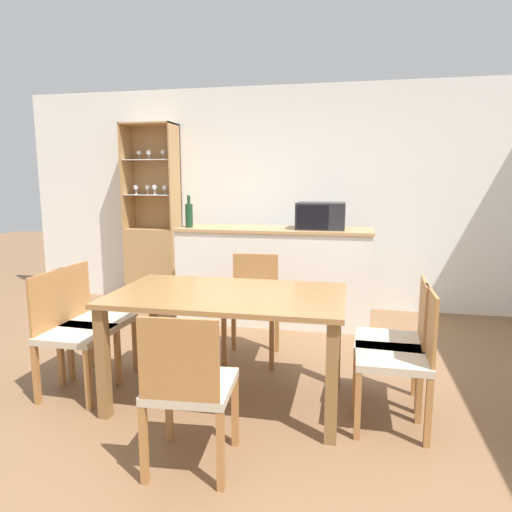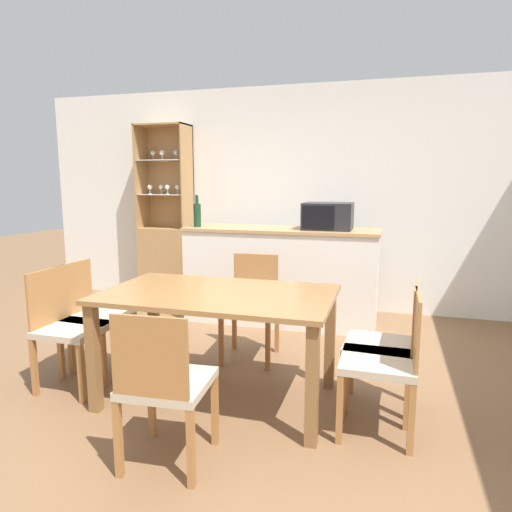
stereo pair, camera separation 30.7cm
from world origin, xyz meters
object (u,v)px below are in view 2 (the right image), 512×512
dining_chair_side_right_near (385,361)px  wine_bottle (197,214)px  display_cabinet (167,249)px  dining_table (218,307)px  dining_chair_side_left_far (92,317)px  dining_chair_head_near (165,385)px  dining_chair_side_left_near (69,327)px  dining_chair_head_far (251,306)px  dining_chair_side_right_far (386,345)px  microwave (328,216)px

dining_chair_side_right_near → wine_bottle: size_ratio=2.58×
display_cabinet → wine_bottle: size_ratio=6.41×
dining_table → dining_chair_side_left_far: size_ratio=1.78×
wine_bottle → display_cabinet: bearing=138.1°
dining_chair_side_right_near → dining_table: bearing=83.1°
display_cabinet → dining_chair_side_left_far: (0.47, -2.17, -0.19)m
dining_chair_head_near → dining_chair_side_left_near: 1.27m
display_cabinet → dining_chair_head_far: bearing=-44.3°
dining_table → dining_chair_head_near: bearing=-89.8°
dining_chair_side_right_far → dining_chair_head_near: bearing=133.4°
display_cabinet → microwave: bearing=-13.1°
dining_chair_side_left_near → dining_chair_side_right_near: same height
dining_chair_head_near → dining_chair_side_right_near: size_ratio=1.00×
display_cabinet → dining_table: (1.57, -2.31, 0.01)m
dining_chair_side_right_near → dining_chair_head_far: bearing=50.3°
dining_table → dining_chair_head_far: bearing=90.2°
dining_chair_head_near → microwave: microwave is taller
dining_chair_side_left_near → dining_chair_side_right_far: 2.20m
dining_chair_side_left_far → dining_chair_head_far: same height
dining_chair_side_left_far → dining_chair_side_right_far: bearing=93.2°
dining_chair_side_right_far → wine_bottle: bearing=55.1°
dining_chair_head_far → wine_bottle: 1.43m
display_cabinet → dining_chair_head_near: size_ratio=2.48×
dining_chair_side_left_far → dining_chair_side_right_far: size_ratio=1.00×
display_cabinet → dining_chair_side_left_near: bearing=-79.1°
dining_chair_head_near → dining_chair_head_far: size_ratio=1.00×
dining_chair_side_left_far → display_cabinet: bearing=-164.4°
display_cabinet → dining_chair_head_near: (1.57, -3.09, -0.19)m
dining_table → microwave: size_ratio=3.16×
dining_chair_side_right_far → microwave: 1.93m
microwave → wine_bottle: bearing=-174.0°
dining_chair_side_left_near → wine_bottle: 1.96m
dining_table → dining_chair_head_near: dining_chair_head_near is taller
display_cabinet → dining_table: 2.79m
dining_chair_side_right_near → dining_chair_head_far: size_ratio=1.00×
dining_chair_head_near → microwave: bearing=75.6°
microwave → wine_bottle: 1.37m
dining_table → dining_chair_head_far: size_ratio=1.78×
dining_chair_side_left_near → wine_bottle: size_ratio=2.58×
dining_chair_side_left_near → wine_bottle: wine_bottle is taller
display_cabinet → dining_chair_head_far: display_cabinet is taller
dining_table → dining_chair_head_near: (0.00, -0.78, -0.20)m
display_cabinet → dining_table: bearing=-55.9°
dining_chair_side_left_near → microwave: (1.58, 1.97, 0.68)m
dining_chair_head_near → microwave: size_ratio=1.78×
dining_table → dining_chair_side_left_near: bearing=-172.9°
dining_chair_head_near → dining_chair_side_left_near: bearing=145.6°
dining_table → microwave: bearing=75.2°
dining_chair_side_left_near → dining_chair_side_right_far: size_ratio=1.00×
dining_chair_side_right_near → microwave: bearing=17.4°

